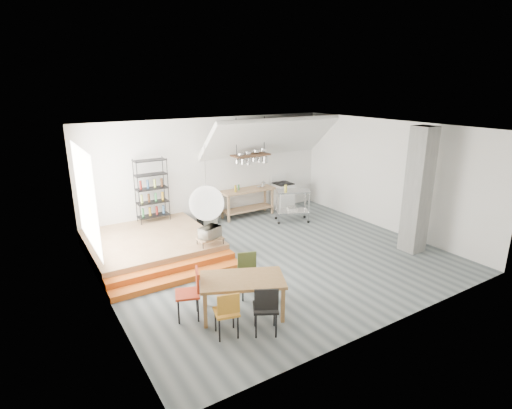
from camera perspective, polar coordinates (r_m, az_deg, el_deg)
floor at (r=10.08m, az=2.67°, el=-7.53°), size 8.00×8.00×0.00m
wall_back at (r=12.48m, az=-6.42°, el=4.92°), size 8.00×0.04×3.20m
wall_left at (r=8.05m, az=-21.36°, el=-2.88°), size 0.04×7.00×3.20m
wall_right at (r=12.20m, az=18.47°, el=3.88°), size 0.04×7.00×3.20m
ceiling at (r=9.23m, az=2.94°, el=10.88°), size 8.00×7.00×0.02m
slope_ceiling at (r=12.69m, az=2.08°, el=9.56°), size 4.40×1.44×1.32m
window_pane at (r=9.42m, az=-23.17°, el=0.97°), size 0.02×2.50×2.20m
platform at (r=10.68m, az=-14.80°, el=-5.49°), size 3.00×3.00×0.40m
step_lower at (r=9.04m, az=-10.90°, el=-10.38°), size 3.00×0.35×0.13m
step_upper at (r=9.31m, az=-11.72°, el=-9.15°), size 3.00×0.35×0.27m
concrete_column at (r=10.77m, az=22.14°, el=1.85°), size 0.50×0.50×3.20m
kitchen_counter at (r=12.92m, az=-1.21°, el=0.98°), size 1.80×0.60×0.91m
stove at (r=13.70m, az=3.81°, el=1.25°), size 0.60×0.60×1.18m
pot_rack at (r=12.44m, az=-0.60°, el=6.75°), size 1.20×0.50×1.43m
wire_shelving at (r=11.56m, az=-14.68°, el=2.12°), size 0.88×0.38×1.80m
microwave_shelf at (r=9.82m, az=-6.57°, el=-4.84°), size 0.60×0.40×0.16m
paper_lantern at (r=6.88m, az=-7.07°, el=0.18°), size 0.60×0.60×0.60m
dining_table at (r=7.49m, az=-1.96°, el=-11.05°), size 1.76×1.43×0.73m
chair_mustard at (r=6.93m, az=-4.14°, el=-14.83°), size 0.49×0.49×0.87m
chair_black at (r=6.97m, az=1.42°, el=-14.28°), size 0.58×0.58×0.93m
chair_olive at (r=8.18m, az=-1.13°, el=-9.44°), size 0.52×0.52×0.89m
chair_red at (r=7.52m, az=-9.21°, el=-11.91°), size 0.56×0.56×0.95m
rolling_cart at (r=12.47m, az=5.23°, el=0.44°), size 1.15×0.93×1.00m
mini_fridge at (r=12.38m, az=-7.05°, el=-0.88°), size 0.49×0.49×0.83m
microwave at (r=9.76m, az=-6.60°, el=-3.98°), size 0.60×0.51×0.28m
bowl at (r=13.01m, az=0.52°, el=2.51°), size 0.23×0.23×0.05m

